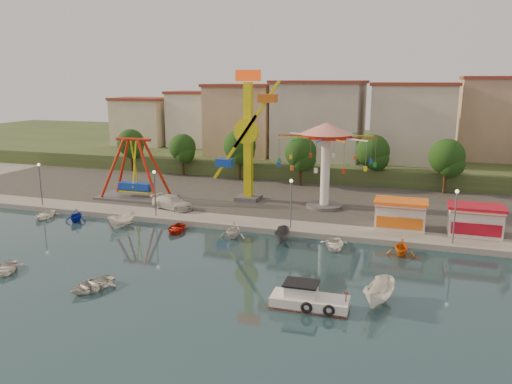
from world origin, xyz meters
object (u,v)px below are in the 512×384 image
at_px(cabin_motorboat, 308,300).
at_px(skiff, 380,293).
at_px(van, 172,202).
at_px(wave_swinger, 326,146).
at_px(pirate_ship_ride, 135,170).
at_px(kamikaze_tower, 250,139).
at_px(rowboat_a, 6,268).

xyz_separation_m(cabin_motorboat, skiff, (4.82, 2.05, 0.34)).
bearing_deg(skiff, van, 158.31).
bearing_deg(wave_swinger, pirate_ship_ride, -173.23).
height_order(wave_swinger, van, wave_swinger).
bearing_deg(pirate_ship_ride, van, -25.93).
bearing_deg(pirate_ship_ride, wave_swinger, 6.77).
bearing_deg(kamikaze_tower, cabin_motorboat, -63.29).
distance_m(pirate_ship_ride, wave_swinger, 24.95).
height_order(wave_swinger, skiff, wave_swinger).
height_order(pirate_ship_ride, cabin_motorboat, pirate_ship_ride).
height_order(rowboat_a, van, van).
bearing_deg(kamikaze_tower, pirate_ship_ride, -166.11).
distance_m(wave_swinger, skiff, 26.73).
relative_size(wave_swinger, van, 2.09).
relative_size(kamikaze_tower, rowboat_a, 4.84).
bearing_deg(pirate_ship_ride, skiff, -32.84).
distance_m(pirate_ship_ride, kamikaze_tower, 15.64).
distance_m(pirate_ship_ride, skiff, 39.49).
relative_size(pirate_ship_ride, cabin_motorboat, 1.79).
height_order(pirate_ship_ride, kamikaze_tower, kamikaze_tower).
relative_size(cabin_motorboat, van, 1.01).
bearing_deg(cabin_motorboat, skiff, 21.27).
distance_m(wave_swinger, cabin_motorboat, 27.64).
bearing_deg(cabin_motorboat, wave_swinger, 96.28).
bearing_deg(kamikaze_tower, rowboat_a, -113.03).
bearing_deg(skiff, rowboat_a, -160.58).
bearing_deg(wave_swinger, skiff, -70.55).
relative_size(pirate_ship_ride, kamikaze_tower, 0.61).
bearing_deg(skiff, pirate_ship_ride, 160.05).
bearing_deg(rowboat_a, kamikaze_tower, 35.83).
height_order(pirate_ship_ride, wave_swinger, wave_swinger).
height_order(kamikaze_tower, wave_swinger, kamikaze_tower).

